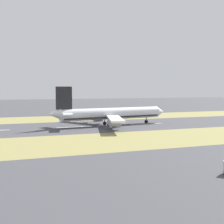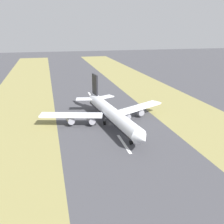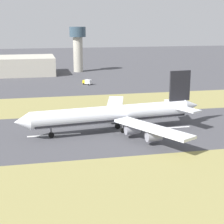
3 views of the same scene
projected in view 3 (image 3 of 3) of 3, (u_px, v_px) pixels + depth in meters
name	position (u px, v px, depth m)	size (l,w,h in m)	color
ground_plane	(121.00, 131.00, 131.32)	(800.00, 800.00, 0.00)	#424247
grass_median_west	(165.00, 184.00, 88.62)	(40.00, 600.00, 0.01)	olive
grass_median_east	(98.00, 103.00, 174.01)	(40.00, 600.00, 0.01)	olive
centreline_dash_mid	(166.00, 128.00, 134.74)	(1.20, 18.00, 0.01)	silver
centreline_dash_far	(54.00, 135.00, 126.55)	(1.20, 18.00, 0.01)	silver
airplane_main_jet	(117.00, 114.00, 129.74)	(63.68, 67.18, 20.20)	silver
terminal_building	(0.00, 66.00, 262.63)	(36.00, 76.20, 12.50)	#B2AD9E
control_tower	(78.00, 44.00, 275.67)	(12.00, 12.00, 32.93)	#B2AD9E
service_truck	(87.00, 82.00, 224.02)	(6.12, 5.36, 3.10)	gold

